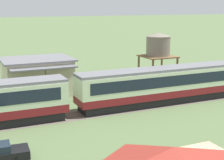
{
  "coord_description": "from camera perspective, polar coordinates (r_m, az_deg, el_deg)",
  "views": [
    {
      "loc": [
        -20.43,
        -32.39,
        11.17
      ],
      "look_at": [
        -4.92,
        1.54,
        2.96
      ],
      "focal_mm": 55.0,
      "sensor_mm": 36.0,
      "label": 1
    }
  ],
  "objects": [
    {
      "name": "station_building",
      "position": [
        44.09,
        -12.31,
        0.58
      ],
      "size": [
        8.64,
        8.04,
        4.64
      ],
      "color": "beige",
      "rests_on": "ground_plane"
    },
    {
      "name": "railway_track",
      "position": [
        40.02,
        7.66,
        -3.9
      ],
      "size": [
        135.23,
        3.6,
        0.04
      ],
      "color": "#665B51",
      "rests_on": "ground_plane"
    },
    {
      "name": "passenger_train",
      "position": [
        39.73,
        8.42,
        -0.61
      ],
      "size": [
        63.14,
        3.12,
        4.17
      ],
      "color": "maroon",
      "rests_on": "ground_plane"
    },
    {
      "name": "ground_plane",
      "position": [
        39.89,
        7.39,
        -3.96
      ],
      "size": [
        600.0,
        600.0,
        0.0
      ],
      "primitive_type": "plane",
      "color": "#566B42"
    },
    {
      "name": "water_tower",
      "position": [
        47.95,
        7.68,
        5.63
      ],
      "size": [
        4.38,
        4.38,
        7.44
      ],
      "color": "brown",
      "rests_on": "ground_plane"
    }
  ]
}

